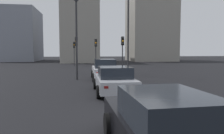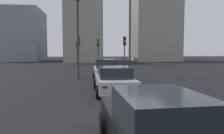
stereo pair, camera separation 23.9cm
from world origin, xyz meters
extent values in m
cube|color=black|center=(0.00, 0.00, -0.10)|extent=(160.00, 160.00, 0.20)
cube|color=silver|center=(10.27, -0.19, 0.62)|extent=(4.14, 1.84, 0.71)
cube|color=#1E232B|center=(10.06, -0.19, 1.31)|extent=(1.87, 1.61, 0.67)
cylinder|color=black|center=(11.54, -1.11, 0.32)|extent=(0.64, 0.22, 0.64)
cylinder|color=black|center=(11.56, 0.71, 0.32)|extent=(0.64, 0.22, 0.64)
cylinder|color=black|center=(8.98, -1.09, 0.32)|extent=(0.64, 0.22, 0.64)
cylinder|color=black|center=(8.99, 0.72, 0.32)|extent=(0.64, 0.22, 0.64)
cube|color=red|center=(8.18, -0.84, 0.75)|extent=(0.03, 0.20, 0.11)
cube|color=red|center=(8.19, 0.47, 0.75)|extent=(0.03, 0.20, 0.11)
cube|color=#A8AAB2|center=(4.80, -0.17, 0.57)|extent=(4.21, 1.92, 0.61)
cube|color=#1E232B|center=(4.59, -0.17, 1.16)|extent=(1.90, 1.68, 0.57)
cylinder|color=black|center=(6.11, -1.11, 0.32)|extent=(0.64, 0.22, 0.64)
cylinder|color=black|center=(6.10, 0.79, 0.32)|extent=(0.64, 0.22, 0.64)
cylinder|color=black|center=(3.50, -1.12, 0.32)|extent=(0.64, 0.22, 0.64)
cylinder|color=black|center=(3.49, 0.77, 0.32)|extent=(0.64, 0.22, 0.64)
cube|color=maroon|center=(2.69, -0.86, 0.68)|extent=(0.03, 0.20, 0.11)
cube|color=maroon|center=(2.68, 0.50, 0.68)|extent=(0.03, 0.20, 0.11)
cube|color=#1E232B|center=(-2.73, -0.09, 1.19)|extent=(2.16, 1.61, 0.59)
cylinder|color=black|center=(-1.01, -0.89, 0.32)|extent=(0.65, 0.24, 0.64)
cylinder|color=black|center=(-1.08, 0.84, 0.32)|extent=(0.65, 0.24, 0.64)
cylinder|color=#2D2D30|center=(26.24, 2.81, 1.37)|extent=(0.11, 0.11, 2.74)
cube|color=black|center=(26.18, 2.81, 3.19)|extent=(0.21, 0.29, 0.90)
sphere|color=black|center=(26.07, 2.81, 3.46)|extent=(0.20, 0.20, 0.20)
sphere|color=orange|center=(26.07, 2.81, 3.19)|extent=(0.20, 0.20, 0.20)
sphere|color=black|center=(26.07, 2.81, 2.92)|extent=(0.20, 0.20, 0.20)
cylinder|color=#2D2D30|center=(15.02, -2.54, 1.43)|extent=(0.11, 0.11, 2.85)
cube|color=black|center=(14.96, -2.55, 3.30)|extent=(0.23, 0.30, 0.90)
sphere|color=black|center=(14.85, -2.56, 3.57)|extent=(0.20, 0.20, 0.20)
sphere|color=orange|center=(14.85, -2.56, 3.30)|extent=(0.20, 0.20, 0.20)
sphere|color=black|center=(14.85, -2.56, 3.03)|extent=(0.20, 0.20, 0.20)
cylinder|color=#2D2D30|center=(18.90, -0.03, 1.40)|extent=(0.11, 0.11, 2.80)
cube|color=black|center=(18.84, -0.03, 3.25)|extent=(0.22, 0.29, 0.90)
sphere|color=black|center=(18.73, -0.04, 3.52)|extent=(0.20, 0.20, 0.20)
sphere|color=orange|center=(18.73, -0.04, 3.25)|extent=(0.20, 0.20, 0.20)
sphere|color=black|center=(18.73, -0.04, 2.98)|extent=(0.20, 0.20, 0.20)
cylinder|color=#2D2D30|center=(15.23, 2.14, 1.39)|extent=(0.11, 0.11, 2.78)
cube|color=black|center=(15.17, 2.14, 3.23)|extent=(0.20, 0.28, 0.90)
sphere|color=black|center=(15.06, 2.14, 3.50)|extent=(0.20, 0.20, 0.20)
sphere|color=orange|center=(15.06, 2.14, 3.23)|extent=(0.20, 0.20, 0.20)
sphere|color=black|center=(15.06, 2.14, 2.96)|extent=(0.20, 0.20, 0.20)
cylinder|color=#2D2D30|center=(10.41, 1.99, 3.06)|extent=(0.16, 0.16, 6.12)
ellipsoid|color=#4C4C51|center=(10.41, 1.99, 6.24)|extent=(0.56, 0.36, 0.24)
cylinder|color=#2D2D30|center=(12.58, -2.61, 4.09)|extent=(0.16, 0.16, 8.19)
cube|color=gray|center=(41.22, -14.00, 7.81)|extent=(10.25, 9.78, 15.63)
cube|color=gray|center=(38.55, 2.00, 6.31)|extent=(12.40, 7.25, 12.61)
cube|color=gray|center=(45.04, 16.00, 5.84)|extent=(11.53, 8.70, 11.69)
camera|label=1|loc=(-6.57, 1.51, 2.29)|focal=34.04mm
camera|label=2|loc=(-6.60, 1.27, 2.29)|focal=34.04mm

